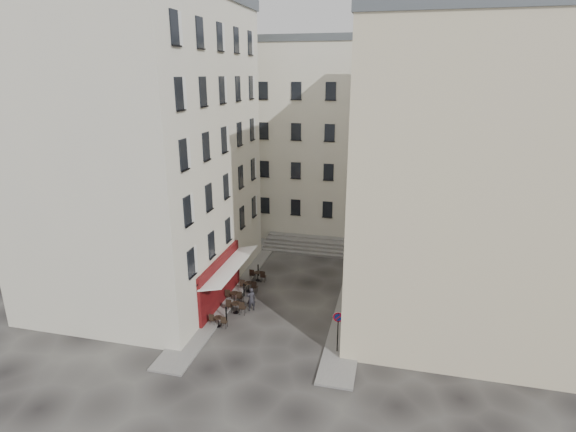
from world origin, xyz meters
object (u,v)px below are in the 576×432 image
(bistro_table_b, at_px, (236,307))
(no_parking_sign, at_px, (338,325))
(pedestrian, at_px, (251,299))
(bistro_table_a, at_px, (219,321))

(bistro_table_b, bearing_deg, no_parking_sign, -22.09)
(pedestrian, bearing_deg, bistro_table_a, 27.26)
(pedestrian, bearing_deg, bistro_table_b, 1.69)
(bistro_table_a, relative_size, pedestrian, 0.71)
(no_parking_sign, relative_size, bistro_table_a, 2.20)
(bistro_table_a, height_order, bistro_table_b, bistro_table_b)
(no_parking_sign, relative_size, pedestrian, 1.57)
(no_parking_sign, height_order, bistro_table_b, no_parking_sign)
(no_parking_sign, distance_m, bistro_table_b, 7.90)
(bistro_table_a, bearing_deg, bistro_table_b, 74.80)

